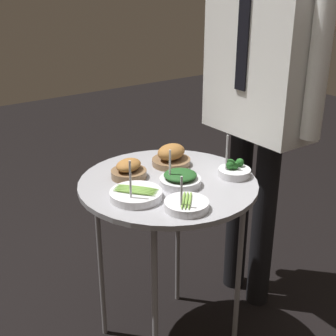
# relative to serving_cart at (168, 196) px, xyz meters

# --- Properties ---
(serving_cart) EXTENTS (0.63, 0.63, 0.71)m
(serving_cart) POSITION_rel_serving_cart_xyz_m (0.00, 0.00, 0.00)
(serving_cart) COLOR #939399
(serving_cart) RESTS_ON ground_plane
(bowl_roast_front_left) EXTENTS (0.15, 0.15, 0.08)m
(bowl_roast_front_left) POSITION_rel_serving_cart_xyz_m (-0.12, 0.10, 0.09)
(bowl_roast_front_left) COLOR brown
(bowl_roast_front_left) RESTS_ON serving_cart
(bowl_asparagus_back_left) EXTENTS (0.17, 0.17, 0.15)m
(bowl_asparagus_back_left) POSITION_rel_serving_cart_xyz_m (0.05, -0.16, 0.07)
(bowl_asparagus_back_left) COLOR silver
(bowl_asparagus_back_left) RESTS_ON serving_cart
(bowl_broccoli_mid_left) EXTENTS (0.12, 0.12, 0.16)m
(bowl_broccoli_mid_left) POSITION_rel_serving_cart_xyz_m (0.10, 0.22, 0.08)
(bowl_broccoli_mid_left) COLOR silver
(bowl_broccoli_mid_left) RESTS_ON serving_cart
(bowl_spinach_near_rim) EXTENTS (0.14, 0.14, 0.14)m
(bowl_spinach_near_rim) POSITION_rel_serving_cart_xyz_m (0.05, 0.01, 0.08)
(bowl_spinach_near_rim) COLOR silver
(bowl_spinach_near_rim) RESTS_ON serving_cart
(bowl_roast_center) EXTENTS (0.13, 0.13, 0.07)m
(bowl_roast_center) POSITION_rel_serving_cart_xyz_m (-0.11, -0.09, 0.09)
(bowl_roast_center) COLOR brown
(bowl_roast_center) RESTS_ON serving_cart
(bowl_asparagus_far_rim) EXTENTS (0.14, 0.14, 0.13)m
(bowl_asparagus_far_rim) POSITION_rel_serving_cart_xyz_m (0.20, -0.08, 0.07)
(bowl_asparagus_far_rim) COLOR silver
(bowl_asparagus_far_rim) RESTS_ON serving_cart
(waiter_figure) EXTENTS (0.59, 0.22, 1.59)m
(waiter_figure) POSITION_rel_serving_cart_xyz_m (-0.05, 0.48, 0.35)
(waiter_figure) COLOR black
(waiter_figure) RESTS_ON ground_plane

